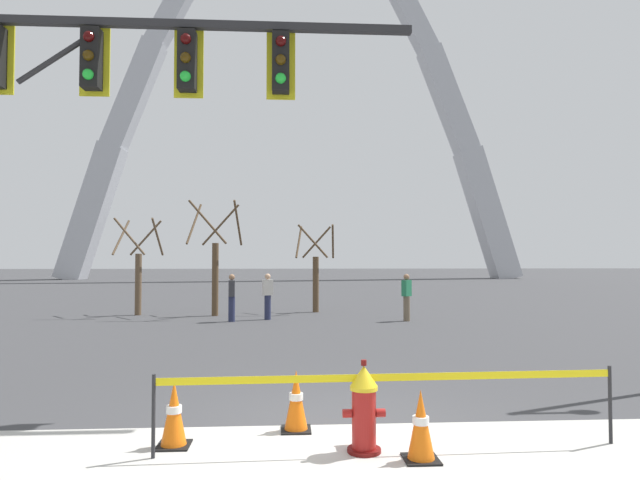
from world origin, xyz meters
name	(u,v)px	position (x,y,z in m)	size (l,w,h in m)	color
ground_plane	(340,428)	(0.00, 0.00, 0.00)	(240.00, 240.00, 0.00)	#3D3D3F
fire_hydrant	(364,409)	(0.17, -0.88, 0.47)	(0.46, 0.48, 0.99)	#5E0F0D
caution_tape_barrier	(391,395)	(0.46, -0.86, 0.60)	(5.06, 0.19, 0.87)	#232326
traffic_cone_by_hydrant	(174,414)	(-1.91, -0.58, 0.36)	(0.36, 0.36, 0.73)	black
traffic_cone_mid_sidewalk	(421,426)	(0.72, -1.15, 0.36)	(0.36, 0.36, 0.73)	black
traffic_cone_curb_edge	(296,401)	(-0.55, -0.11, 0.36)	(0.36, 0.36, 0.73)	black
traffic_signal_gantry	(62,101)	(-3.98, 1.38, 4.40)	(7.82, 0.44, 6.00)	#232326
monument_arch	(294,104)	(0.00, 52.47, 19.32)	(50.39, 2.67, 43.97)	#B2B5BC
tree_far_left	(138,272)	(-6.25, 13.96, 1.61)	(1.68, 1.69, 3.62)	brown
tree_left_mid	(215,265)	(-3.34, 13.54, 1.88)	(1.95, 1.96, 4.23)	brown
tree_center_left	(316,273)	(0.46, 14.71, 1.53)	(1.60, 1.61, 3.45)	brown
pedestrian_walking_left	(268,296)	(-1.34, 12.13, 0.82)	(0.39, 0.30, 1.59)	#232847
pedestrian_standing_center	(232,297)	(-2.52, 11.58, 0.82)	(0.22, 0.35, 1.59)	#232847
pedestrian_walking_right	(407,297)	(3.38, 11.40, 0.82)	(0.38, 0.38, 1.59)	brown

